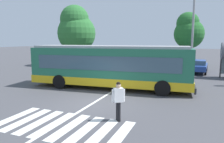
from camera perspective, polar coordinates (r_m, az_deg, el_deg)
ground_plane at (r=12.16m, az=-4.51°, el=-8.22°), size 160.00×160.00×0.00m
city_transit_bus at (r=15.40m, az=-0.61°, el=1.38°), size 11.66×3.52×3.06m
pedestrian_crossing_street at (r=9.25m, az=1.69°, el=-7.33°), size 0.49×0.45×1.72m
parked_car_charcoal at (r=26.69m, az=-2.73°, el=2.59°), size 1.97×4.55×1.35m
parked_car_silver at (r=25.98m, az=3.27°, el=2.43°), size 2.00×4.57×1.35m
parked_car_champagne at (r=25.39m, az=8.96°, el=2.20°), size 2.14×4.62×1.35m
parked_car_teal at (r=24.99m, az=15.35°, el=1.90°), size 2.09×4.60×1.35m
parked_car_blue at (r=24.52m, az=21.76°, el=1.48°), size 2.10×4.61×1.35m
twin_arm_street_lamp at (r=22.28m, az=20.80°, el=13.25°), size 4.85×0.32×8.99m
background_tree_left at (r=29.78m, az=-9.52°, el=10.99°), size 5.10×5.10×8.04m
background_tree_right at (r=29.70m, az=19.64°, el=10.12°), size 3.79×3.79×6.97m
crosswalk_painted_stripes at (r=9.32m, az=-13.13°, el=-13.71°), size 5.51×2.82×0.01m
lane_center_line at (r=13.94m, az=-1.09°, el=-6.01°), size 0.16×24.00×0.01m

